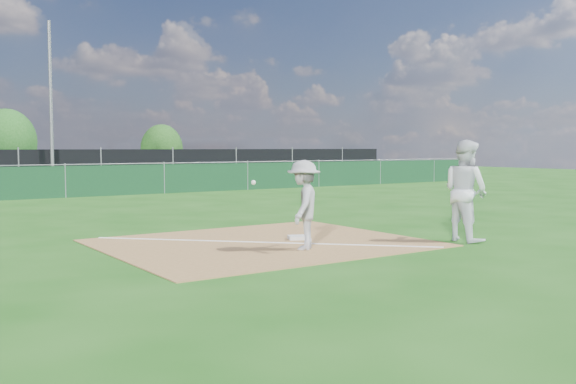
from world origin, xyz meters
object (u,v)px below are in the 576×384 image
object	(u,v)px
car_right	(120,169)
tree_mid	(7,142)
light_pole	(51,104)
tree_right	(162,148)
play_at_first	(304,205)
runner	(465,191)
first_base	(297,237)

from	to	relation	value
car_right	tree_mid	distance (m)	8.92
light_pole	tree_right	xyz separation A→B (m)	(10.26, 10.53, -2.18)
play_at_first	runner	size ratio (longest dim) A/B	0.94
runner	car_right	world-z (taller)	runner
runner	tree_mid	world-z (taller)	tree_mid
light_pole	tree_right	world-z (taller)	light_pole
car_right	runner	bearing A→B (deg)	-163.93
first_base	tree_mid	world-z (taller)	tree_mid
light_pole	tree_right	bearing A→B (deg)	45.76
play_at_first	runner	bearing A→B (deg)	-14.93
first_base	car_right	xyz separation A→B (m)	(5.57, 25.90, 0.59)
play_at_first	tree_right	size ratio (longest dim) A/B	0.55
play_at_first	tree_right	distance (m)	35.34
play_at_first	tree_mid	size ratio (longest dim) A/B	0.44
light_pole	car_right	size ratio (longest dim) A/B	1.82
first_base	tree_right	size ratio (longest dim) A/B	0.10
play_at_first	tree_right	xyz separation A→B (m)	(11.58, 33.37, 0.97)
play_at_first	runner	xyz separation A→B (m)	(3.39, -0.90, 0.18)
first_base	runner	distance (m)	3.55
first_base	light_pole	bearing A→B (deg)	88.20
runner	tree_mid	distance (m)	35.37
runner	tree_right	world-z (taller)	tree_right
light_pole	runner	xyz separation A→B (m)	(2.07, -23.74, -2.97)
light_pole	first_base	xyz separation A→B (m)	(-0.68, -21.72, -3.94)
tree_mid	play_at_first	bearing A→B (deg)	-92.42
first_base	car_right	bearing A→B (deg)	77.86
tree_mid	tree_right	size ratio (longest dim) A/B	1.23
runner	tree_mid	xyz separation A→B (m)	(-1.94, 35.29, 1.22)
car_right	tree_right	distance (m)	8.40
first_base	car_right	size ratio (longest dim) A/B	0.08
first_base	car_right	world-z (taller)	car_right
car_right	first_base	bearing A→B (deg)	-170.30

